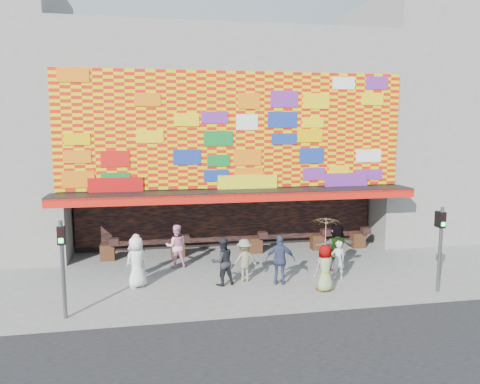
{
  "coord_description": "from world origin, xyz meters",
  "views": [
    {
      "loc": [
        -3.51,
        -15.65,
        5.77
      ],
      "look_at": [
        -0.19,
        2.0,
        3.19
      ],
      "focal_mm": 35.0,
      "sensor_mm": 36.0,
      "label": 1
    }
  ],
  "objects_px": {
    "signal_left": "(62,258)",
    "ped_b": "(136,255)",
    "ped_a": "(137,262)",
    "ped_d": "(244,260)",
    "ped_i": "(176,246)",
    "parasol": "(326,231)",
    "ped_c": "(222,261)",
    "ped_f": "(337,247)",
    "signal_right": "(441,240)",
    "ped_h": "(338,260)",
    "ped_e": "(280,260)",
    "ped_g": "(325,268)"
  },
  "relations": [
    {
      "from": "ped_d",
      "to": "parasol",
      "type": "xyz_separation_m",
      "value": [
        2.56,
        -1.56,
        1.36
      ]
    },
    {
      "from": "ped_c",
      "to": "parasol",
      "type": "xyz_separation_m",
      "value": [
        3.42,
        -1.28,
        1.28
      ]
    },
    {
      "from": "ped_h",
      "to": "signal_right",
      "type": "bearing_deg",
      "value": 147.51
    },
    {
      "from": "ped_f",
      "to": "parasol",
      "type": "distance_m",
      "value": 2.86
    },
    {
      "from": "signal_right",
      "to": "ped_h",
      "type": "xyz_separation_m",
      "value": [
        -2.95,
        1.86,
        -1.11
      ]
    },
    {
      "from": "ped_a",
      "to": "ped_b",
      "type": "xyz_separation_m",
      "value": [
        -0.05,
        1.19,
        -0.08
      ]
    },
    {
      "from": "signal_left",
      "to": "ped_c",
      "type": "height_order",
      "value": "signal_left"
    },
    {
      "from": "ped_f",
      "to": "ped_i",
      "type": "distance_m",
      "value": 6.48
    },
    {
      "from": "ped_d",
      "to": "ped_g",
      "type": "distance_m",
      "value": 3.0
    },
    {
      "from": "ped_c",
      "to": "ped_g",
      "type": "relative_size",
      "value": 1.06
    },
    {
      "from": "ped_d",
      "to": "ped_f",
      "type": "distance_m",
      "value": 3.96
    },
    {
      "from": "ped_f",
      "to": "ped_g",
      "type": "xyz_separation_m",
      "value": [
        -1.33,
        -2.22,
        -0.11
      ]
    },
    {
      "from": "ped_c",
      "to": "ped_e",
      "type": "distance_m",
      "value": 2.1
    },
    {
      "from": "ped_b",
      "to": "signal_left",
      "type": "bearing_deg",
      "value": 54.89
    },
    {
      "from": "ped_f",
      "to": "signal_right",
      "type": "bearing_deg",
      "value": 125.32
    },
    {
      "from": "ped_b",
      "to": "ped_h",
      "type": "distance_m",
      "value": 7.65
    },
    {
      "from": "signal_left",
      "to": "ped_h",
      "type": "bearing_deg",
      "value": 11.11
    },
    {
      "from": "ped_c",
      "to": "ped_h",
      "type": "bearing_deg",
      "value": 161.99
    },
    {
      "from": "ped_c",
      "to": "ped_d",
      "type": "xyz_separation_m",
      "value": [
        0.86,
        0.28,
        -0.08
      ]
    },
    {
      "from": "signal_right",
      "to": "ped_e",
      "type": "height_order",
      "value": "signal_right"
    },
    {
      "from": "ped_b",
      "to": "ped_e",
      "type": "xyz_separation_m",
      "value": [
        5.18,
        -1.85,
        0.07
      ]
    },
    {
      "from": "ped_c",
      "to": "ped_g",
      "type": "bearing_deg",
      "value": 144.22
    },
    {
      "from": "ped_c",
      "to": "ped_e",
      "type": "height_order",
      "value": "ped_e"
    },
    {
      "from": "ped_c",
      "to": "parasol",
      "type": "bearing_deg",
      "value": 144.22
    },
    {
      "from": "signal_left",
      "to": "ped_b",
      "type": "distance_m",
      "value": 4.24
    },
    {
      "from": "ped_c",
      "to": "ped_e",
      "type": "relative_size",
      "value": 0.96
    },
    {
      "from": "ped_f",
      "to": "parasol",
      "type": "height_order",
      "value": "parasol"
    },
    {
      "from": "signal_right",
      "to": "ped_f",
      "type": "distance_m",
      "value": 4.04
    },
    {
      "from": "ped_e",
      "to": "signal_right",
      "type": "bearing_deg",
      "value": 173.79
    },
    {
      "from": "ped_a",
      "to": "ped_d",
      "type": "bearing_deg",
      "value": 145.14
    },
    {
      "from": "ped_b",
      "to": "ped_c",
      "type": "bearing_deg",
      "value": 147.55
    },
    {
      "from": "signal_left",
      "to": "ped_d",
      "type": "relative_size",
      "value": 1.88
    },
    {
      "from": "ped_d",
      "to": "ped_g",
      "type": "relative_size",
      "value": 0.96
    },
    {
      "from": "signal_left",
      "to": "ped_b",
      "type": "xyz_separation_m",
      "value": [
        1.99,
        3.6,
        -1.02
      ]
    },
    {
      "from": "ped_g",
      "to": "signal_right",
      "type": "bearing_deg",
      "value": 151.74
    },
    {
      "from": "ped_b",
      "to": "ped_i",
      "type": "bearing_deg",
      "value": -154.81
    },
    {
      "from": "signal_right",
      "to": "ped_i",
      "type": "xyz_separation_m",
      "value": [
        -8.84,
        4.55,
        -0.98
      ]
    },
    {
      "from": "ped_e",
      "to": "signal_left",
      "type": "bearing_deg",
      "value": 25.92
    },
    {
      "from": "signal_left",
      "to": "ped_i",
      "type": "bearing_deg",
      "value": 51.96
    },
    {
      "from": "ped_d",
      "to": "ped_e",
      "type": "relative_size",
      "value": 0.87
    },
    {
      "from": "ped_f",
      "to": "ped_g",
      "type": "distance_m",
      "value": 2.59
    },
    {
      "from": "ped_e",
      "to": "ped_g",
      "type": "height_order",
      "value": "ped_e"
    },
    {
      "from": "ped_b",
      "to": "ped_e",
      "type": "height_order",
      "value": "ped_e"
    },
    {
      "from": "ped_a",
      "to": "ped_g",
      "type": "bearing_deg",
      "value": 132.06
    },
    {
      "from": "ped_d",
      "to": "ped_e",
      "type": "height_order",
      "value": "ped_e"
    },
    {
      "from": "ped_g",
      "to": "parasol",
      "type": "height_order",
      "value": "parasol"
    },
    {
      "from": "ped_i",
      "to": "parasol",
      "type": "relative_size",
      "value": 0.94
    },
    {
      "from": "ped_e",
      "to": "parasol",
      "type": "distance_m",
      "value": 2.07
    },
    {
      "from": "signal_left",
      "to": "ped_b",
      "type": "height_order",
      "value": "signal_left"
    },
    {
      "from": "signal_right",
      "to": "ped_i",
      "type": "distance_m",
      "value": 9.99
    }
  ]
}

